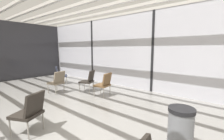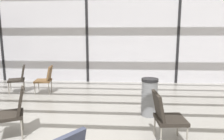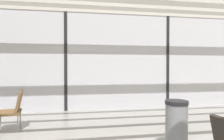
% 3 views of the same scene
% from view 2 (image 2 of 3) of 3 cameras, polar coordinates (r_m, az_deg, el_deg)
% --- Properties ---
extents(glass_curtain_wall, '(14.00, 0.08, 3.20)m').
position_cam_2_polar(glass_curtain_wall, '(7.84, -7.21, 8.19)').
color(glass_curtain_wall, silver).
rests_on(glass_curtain_wall, ground).
extents(window_mullion_0, '(0.10, 0.12, 3.20)m').
position_cam_2_polar(window_mullion_0, '(9.18, -29.39, 7.24)').
color(window_mullion_0, black).
rests_on(window_mullion_0, ground).
extents(window_mullion_1, '(0.10, 0.12, 3.20)m').
position_cam_2_polar(window_mullion_1, '(7.84, -7.21, 8.19)').
color(window_mullion_1, black).
rests_on(window_mullion_1, ground).
extents(window_mullion_2, '(0.10, 0.12, 3.20)m').
position_cam_2_polar(window_mullion_2, '(7.96, 18.62, 7.79)').
color(window_mullion_2, black).
rests_on(window_mullion_2, ground).
extents(parked_airplane, '(13.01, 4.03, 4.03)m').
position_cam_2_polar(parked_airplane, '(13.98, 1.96, 10.50)').
color(parked_airplane, silver).
rests_on(parked_airplane, ground).
extents(lounge_chair_1, '(0.60, 0.56, 0.87)m').
position_cam_2_polar(lounge_chair_1, '(6.58, -18.76, -2.18)').
color(lounge_chair_1, brown).
rests_on(lounge_chair_1, ground).
extents(lounge_chair_4, '(0.56, 0.52, 0.87)m').
position_cam_2_polar(lounge_chair_4, '(3.47, 15.34, -12.38)').
color(lounge_chair_4, '#28231E').
rests_on(lounge_chair_4, ground).
extents(lounge_chair_5, '(0.68, 0.66, 0.87)m').
position_cam_2_polar(lounge_chair_5, '(3.97, -26.84, -10.29)').
color(lounge_chair_5, '#28231E').
rests_on(lounge_chair_5, ground).
extents(lounge_chair_7, '(0.68, 0.66, 0.87)m').
position_cam_2_polar(lounge_chair_7, '(7.03, -25.49, -1.88)').
color(lounge_chair_7, '#28231E').
rests_on(lounge_chair_7, ground).
extents(trash_bin, '(0.38, 0.38, 0.86)m').
position_cam_2_polar(trash_bin, '(4.55, 10.85, -7.74)').
color(trash_bin, slate).
rests_on(trash_bin, ground).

